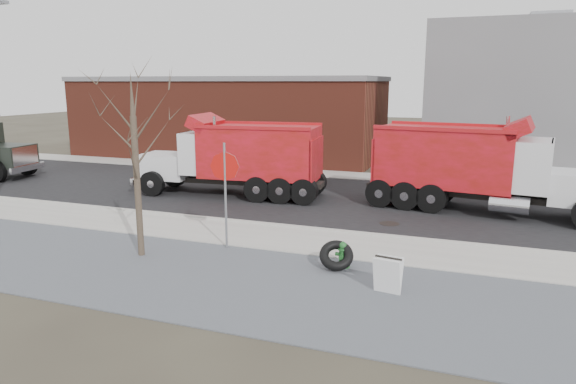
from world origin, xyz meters
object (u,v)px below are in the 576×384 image
at_px(truck_tire, 336,255).
at_px(dump_truck_red_a, 476,164).
at_px(fire_hydrant, 343,256).
at_px(sandwich_board, 388,275).
at_px(dump_truck_red_b, 237,156).
at_px(stop_sign, 225,179).

distance_m(truck_tire, dump_truck_red_a, 8.79).
xyz_separation_m(fire_hydrant, dump_truck_red_a, (3.26, 7.79, 1.50)).
distance_m(sandwich_board, dump_truck_red_b, 11.73).
bearing_deg(sandwich_board, stop_sign, 170.44).
xyz_separation_m(fire_hydrant, dump_truck_red_b, (-6.52, 7.20, 1.45)).
bearing_deg(dump_truck_red_a, stop_sign, -125.20).
bearing_deg(dump_truck_red_a, fire_hydrant, -104.86).
xyz_separation_m(fire_hydrant, stop_sign, (-3.66, 0.39, 1.81)).
bearing_deg(dump_truck_red_a, sandwich_board, -93.59).
relative_size(fire_hydrant, sandwich_board, 0.83).
relative_size(fire_hydrant, dump_truck_red_b, 0.09).
bearing_deg(stop_sign, sandwich_board, -7.42).
relative_size(stop_sign, dump_truck_red_b, 0.38).
distance_m(truck_tire, sandwich_board, 1.92).
relative_size(stop_sign, dump_truck_red_a, 0.35).
bearing_deg(truck_tire, fire_hydrant, 57.63).
relative_size(fire_hydrant, truck_tire, 0.67).
distance_m(fire_hydrant, truck_tire, 0.24).
xyz_separation_m(sandwich_board, dump_truck_red_a, (1.85, 9.12, 1.37)).
bearing_deg(dump_truck_red_b, sandwich_board, 127.61).
bearing_deg(sandwich_board, dump_truck_red_a, 87.76).
height_order(fire_hydrant, dump_truck_red_a, dump_truck_red_a).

